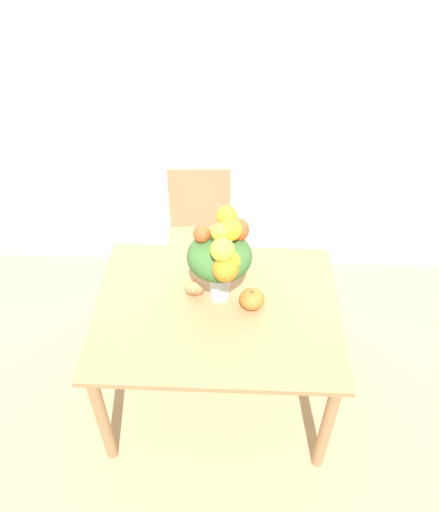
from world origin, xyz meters
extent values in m
plane|color=tan|center=(0.00, 0.00, 0.00)|extent=(12.00, 12.00, 0.00)
cube|color=silver|center=(0.00, 1.19, 1.35)|extent=(8.00, 0.06, 2.70)
cube|color=#9E754C|center=(0.00, 0.00, 0.73)|extent=(1.22, 0.93, 0.03)
cylinder|color=#9E754C|center=(-0.55, -0.40, 0.36)|extent=(0.06, 0.06, 0.72)
cylinder|color=#9E754C|center=(0.55, -0.40, 0.36)|extent=(0.06, 0.06, 0.72)
cylinder|color=#9E754C|center=(-0.55, 0.40, 0.36)|extent=(0.06, 0.06, 0.72)
cylinder|color=#9E754C|center=(0.55, 0.40, 0.36)|extent=(0.06, 0.06, 0.72)
cylinder|color=silver|center=(0.01, 0.08, 0.85)|extent=(0.10, 0.10, 0.21)
cylinder|color=silver|center=(0.01, 0.08, 0.79)|extent=(0.09, 0.09, 0.08)
cylinder|color=#38662D|center=(0.03, 0.08, 0.90)|extent=(0.00, 0.01, 0.27)
cylinder|color=#38662D|center=(0.01, 0.10, 0.90)|extent=(0.01, 0.01, 0.27)
cylinder|color=#38662D|center=(-0.01, 0.09, 0.90)|extent=(0.01, 0.01, 0.27)
cylinder|color=#38662D|center=(-0.01, 0.07, 0.90)|extent=(0.01, 0.01, 0.27)
cylinder|color=#38662D|center=(0.01, 0.06, 0.90)|extent=(0.00, 0.01, 0.27)
ellipsoid|color=#38662D|center=(0.01, 0.08, 1.02)|extent=(0.31, 0.31, 0.19)
sphere|color=yellow|center=(0.04, 0.22, 1.16)|extent=(0.10, 0.10, 0.10)
sphere|color=yellow|center=(0.06, 0.09, 1.18)|extent=(0.11, 0.11, 0.11)
sphere|color=yellow|center=(0.03, -0.04, 1.17)|extent=(0.11, 0.11, 0.11)
sphere|color=yellow|center=(0.06, -0.02, 1.09)|extent=(0.09, 0.09, 0.09)
sphere|color=#D64C23|center=(0.09, 0.16, 1.12)|extent=(0.11, 0.11, 0.11)
sphere|color=#D64C23|center=(-0.07, 0.10, 1.14)|extent=(0.08, 0.08, 0.08)
sphere|color=orange|center=(0.04, -0.07, 1.08)|extent=(0.12, 0.12, 0.12)
sphere|color=#AD9E33|center=(0.01, 0.06, 1.19)|extent=(0.08, 0.08, 0.08)
ellipsoid|color=orange|center=(0.17, 0.02, 0.80)|extent=(0.12, 0.12, 0.10)
cylinder|color=brown|center=(0.17, 0.02, 0.85)|extent=(0.02, 0.02, 0.02)
ellipsoid|color=#A87A4C|center=(-0.12, 0.09, 0.79)|extent=(0.10, 0.07, 0.07)
cone|color=#C64C23|center=(-0.12, 0.12, 0.79)|extent=(0.10, 0.10, 0.08)
sphere|color=#A87A4C|center=(-0.12, 0.05, 0.81)|extent=(0.03, 0.03, 0.03)
cube|color=#9E7A56|center=(-0.15, 0.79, 0.47)|extent=(0.44, 0.44, 0.02)
cylinder|color=#9E7A56|center=(-0.31, 0.61, 0.23)|extent=(0.04, 0.04, 0.46)
cylinder|color=#9E7A56|center=(0.03, 0.62, 0.23)|extent=(0.04, 0.04, 0.46)
cylinder|color=#9E7A56|center=(-0.33, 0.95, 0.23)|extent=(0.04, 0.04, 0.46)
cylinder|color=#9E7A56|center=(0.01, 0.96, 0.23)|extent=(0.04, 0.04, 0.46)
cube|color=#9E7A56|center=(-0.16, 0.99, 0.70)|extent=(0.40, 0.04, 0.45)
camera|label=1|loc=(0.08, -1.66, 2.60)|focal=35.00mm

